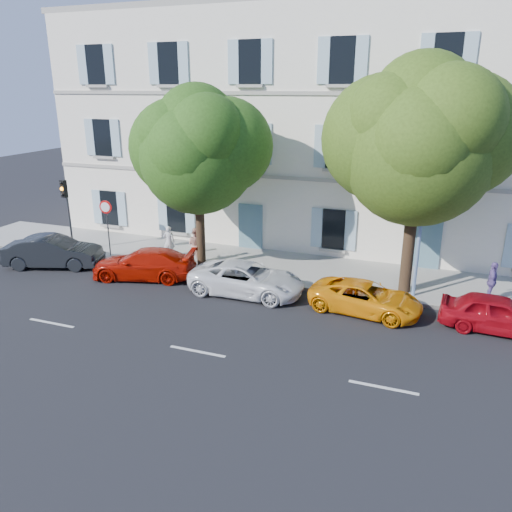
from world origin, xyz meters
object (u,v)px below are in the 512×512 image
at_px(car_red_coupe, 144,264).
at_px(pedestrian_a, 169,241).
at_px(car_red_hatchback, 498,314).
at_px(road_sign, 107,216).
at_px(tree_right, 418,150).
at_px(tree_left, 198,156).
at_px(car_white_coupe, 247,279).
at_px(car_yellow_supercar, 366,298).
at_px(car_dark_sedan, 53,252).
at_px(traffic_light, 66,200).
at_px(pedestrian_c, 492,282).
at_px(pedestrian_b, 196,245).
at_px(street_lamp, 424,197).

distance_m(car_red_coupe, pedestrian_a, 2.71).
bearing_deg(car_red_hatchback, pedestrian_a, 82.47).
bearing_deg(road_sign, tree_right, 1.35).
distance_m(car_red_coupe, tree_left, 5.42).
height_order(car_white_coupe, car_red_hatchback, same).
distance_m(tree_left, tree_right, 9.34).
xyz_separation_m(car_yellow_supercar, tree_left, (-8.04, 2.11, 4.76)).
distance_m(car_dark_sedan, tree_left, 8.54).
distance_m(traffic_light, pedestrian_c, 20.07).
bearing_deg(traffic_light, road_sign, 4.49).
bearing_deg(pedestrian_b, car_white_coupe, 158.43).
bearing_deg(tree_left, pedestrian_c, 1.79).
relative_size(car_dark_sedan, pedestrian_a, 2.90).
distance_m(car_yellow_supercar, car_red_hatchback, 4.64).
xyz_separation_m(road_sign, pedestrian_c, (17.72, 0.51, -1.23)).
bearing_deg(car_red_hatchback, car_yellow_supercar, 93.59).
xyz_separation_m(car_red_hatchback, tree_left, (-12.67, 2.09, 4.69)).
xyz_separation_m(tree_right, pedestrian_c, (3.29, 0.17, -5.03)).
bearing_deg(traffic_light, tree_right, 1.77).
xyz_separation_m(car_red_hatchback, pedestrian_c, (-0.07, 2.48, 0.29)).
bearing_deg(traffic_light, pedestrian_c, 1.96).
relative_size(car_red_hatchback, street_lamp, 0.54).
distance_m(car_dark_sedan, pedestrian_a, 5.53).
relative_size(tree_left, road_sign, 2.85).
bearing_deg(pedestrian_b, tree_left, 150.60).
height_order(car_yellow_supercar, pedestrian_a, pedestrian_a).
distance_m(car_white_coupe, pedestrian_c, 9.81).
height_order(car_yellow_supercar, tree_left, tree_left).
relative_size(car_dark_sedan, tree_right, 0.50).
bearing_deg(car_yellow_supercar, tree_right, -20.93).
distance_m(road_sign, street_lamp, 14.96).
bearing_deg(car_dark_sedan, car_red_hatchback, -108.01).
bearing_deg(road_sign, traffic_light, -175.51).
bearing_deg(pedestrian_c, car_red_coupe, 100.80).
relative_size(tree_left, street_lamp, 1.11).
bearing_deg(pedestrian_b, traffic_light, 19.41).
xyz_separation_m(car_red_coupe, car_white_coupe, (5.05, -0.10, -0.01)).
bearing_deg(pedestrian_a, tree_right, 160.28).
bearing_deg(car_red_hatchback, street_lamp, 62.02).
distance_m(tree_left, road_sign, 6.01).
height_order(traffic_light, street_lamp, street_lamp).
height_order(traffic_light, pedestrian_b, traffic_light).
bearing_deg(pedestrian_a, street_lamp, 157.94).
xyz_separation_m(street_lamp, pedestrian_a, (-11.87, 1.05, -3.35)).
relative_size(car_dark_sedan, traffic_light, 1.22).
distance_m(car_white_coupe, tree_right, 8.48).
distance_m(traffic_light, pedestrian_b, 7.12).
bearing_deg(car_dark_sedan, tree_right, -99.84).
xyz_separation_m(car_dark_sedan, pedestrian_c, (19.48, 2.53, 0.21)).
bearing_deg(tree_right, street_lamp, -52.63).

